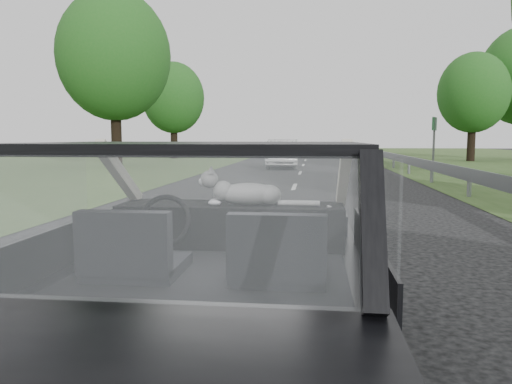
% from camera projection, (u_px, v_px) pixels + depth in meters
% --- Properties ---
extents(ground, '(140.00, 140.00, 0.00)m').
position_uv_depth(ground, '(216.00, 379.00, 3.05)').
color(ground, '#404042').
rests_on(ground, ground).
extents(subject_car, '(1.80, 4.00, 1.45)m').
position_uv_depth(subject_car, '(215.00, 263.00, 2.97)').
color(subject_car, black).
rests_on(subject_car, ground).
extents(dashboard, '(1.58, 0.45, 0.30)m').
position_uv_depth(dashboard, '(232.00, 225.00, 3.57)').
color(dashboard, black).
rests_on(dashboard, subject_car).
extents(driver_seat, '(0.50, 0.72, 0.42)m').
position_uv_depth(driver_seat, '(131.00, 247.00, 2.71)').
color(driver_seat, black).
rests_on(driver_seat, subject_car).
extents(passenger_seat, '(0.50, 0.72, 0.42)m').
position_uv_depth(passenger_seat, '(278.00, 250.00, 2.62)').
color(passenger_seat, black).
rests_on(passenger_seat, subject_car).
extents(steering_wheel, '(0.36, 0.36, 0.04)m').
position_uv_depth(steering_wheel, '(165.00, 221.00, 3.32)').
color(steering_wheel, black).
rests_on(steering_wheel, dashboard).
extents(cat, '(0.61, 0.24, 0.27)m').
position_uv_depth(cat, '(248.00, 193.00, 3.48)').
color(cat, '#9D9D9D').
rests_on(cat, dashboard).
extents(guardrail, '(0.05, 90.00, 0.32)m').
position_uv_depth(guardrail, '(465.00, 174.00, 12.36)').
color(guardrail, gray).
rests_on(guardrail, ground).
extents(other_car, '(1.82, 4.32, 1.40)m').
position_uv_depth(other_car, '(283.00, 153.00, 24.61)').
color(other_car, silver).
rests_on(other_car, ground).
extents(highway_sign, '(0.44, 0.91, 2.35)m').
position_uv_depth(highway_sign, '(434.00, 145.00, 21.40)').
color(highway_sign, '#0D4D1F').
rests_on(highway_sign, ground).
extents(tree_2, '(5.67, 5.67, 6.55)m').
position_uv_depth(tree_2, '(473.00, 109.00, 31.07)').
color(tree_2, '#275C1E').
rests_on(tree_2, ground).
extents(tree_5, '(7.49, 7.49, 8.65)m').
position_uv_depth(tree_5, '(115.00, 82.00, 25.48)').
color(tree_5, '#275C1E').
rests_on(tree_5, ground).
extents(tree_6, '(4.54, 4.54, 6.60)m').
position_uv_depth(tree_6, '(174.00, 112.00, 35.36)').
color(tree_6, '#275C1E').
rests_on(tree_6, ground).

